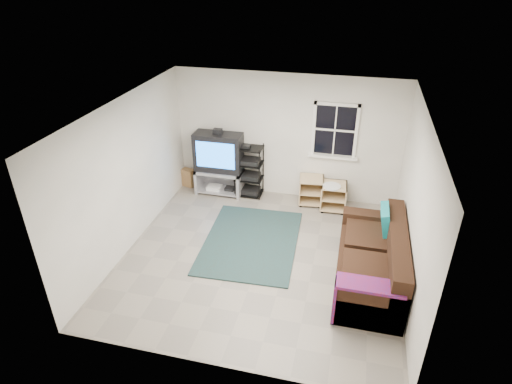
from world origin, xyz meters
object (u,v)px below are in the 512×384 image
(tv_unit, at_px, (219,159))
(av_rack, at_px, (249,174))
(side_table_left, at_px, (311,189))
(sofa, at_px, (373,263))
(side_table_right, at_px, (333,194))

(tv_unit, distance_m, av_rack, 0.71)
(av_rack, xyz_separation_m, side_table_left, (1.32, 0.00, -0.19))
(av_rack, bearing_deg, sofa, -41.39)
(side_table_left, bearing_deg, tv_unit, -178.63)
(av_rack, relative_size, side_table_right, 1.97)
(av_rack, relative_size, side_table_left, 1.99)
(sofa, bearing_deg, av_rack, 138.61)
(side_table_left, distance_m, side_table_right, 0.49)
(tv_unit, bearing_deg, side_table_left, 1.37)
(side_table_right, distance_m, sofa, 2.25)
(side_table_left, bearing_deg, side_table_right, -17.41)
(side_table_right, bearing_deg, av_rack, 175.43)
(av_rack, distance_m, side_table_right, 1.80)
(av_rack, bearing_deg, side_table_right, -4.57)
(av_rack, height_order, side_table_left, av_rack)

